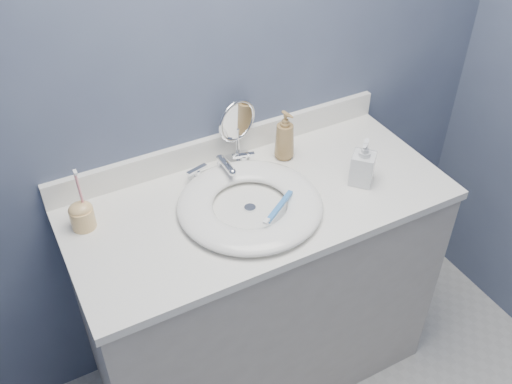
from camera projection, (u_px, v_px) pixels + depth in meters
back_wall at (219, 71)px, 1.79m from camera, size 2.20×0.02×2.40m
vanity_cabinet at (259, 294)px, 2.09m from camera, size 1.20×0.55×0.85m
countertop at (260, 202)px, 1.81m from camera, size 1.22×0.57×0.03m
backsplash at (223, 145)px, 1.95m from camera, size 1.22×0.02×0.09m
basin at (250, 204)px, 1.75m from camera, size 0.45×0.45×0.04m
drain at (250, 208)px, 1.76m from camera, size 0.04×0.04×0.01m
faucet at (222, 168)px, 1.88m from camera, size 0.25×0.13×0.07m
makeup_mirror at (237, 128)px, 1.89m from camera, size 0.15×0.09×0.23m
soap_bottle_amber at (285, 135)px, 1.92m from camera, size 0.08×0.08×0.18m
soap_bottle_clear at (363, 162)px, 1.82m from camera, size 0.10×0.10×0.16m
toothbrush_holder at (82, 214)px, 1.67m from camera, size 0.07×0.07×0.21m
toothbrush_lying at (278, 208)px, 1.70m from camera, size 0.15×0.11×0.02m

